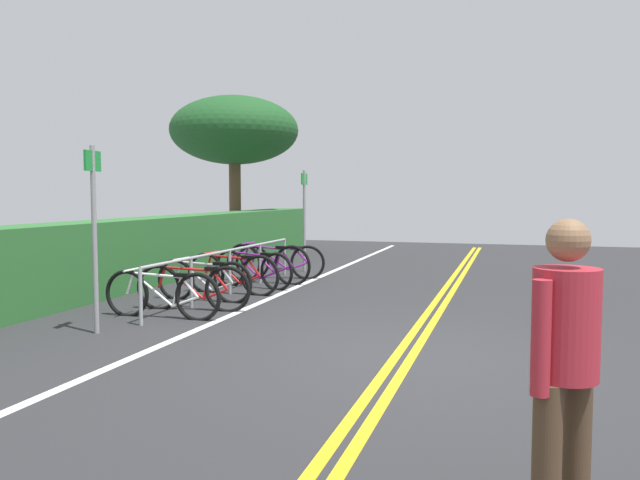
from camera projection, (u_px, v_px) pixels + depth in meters
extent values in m
cube|color=#2B2B2D|center=(404.00, 358.00, 6.51)|extent=(30.47, 13.42, 0.05)
cube|color=gold|center=(412.00, 356.00, 6.48)|extent=(27.42, 0.10, 0.00)
cube|color=gold|center=(396.00, 355.00, 6.53)|extent=(27.42, 0.10, 0.00)
cube|color=white|center=(176.00, 339.00, 7.28)|extent=(27.42, 0.12, 0.00)
cylinder|color=#9EA0A5|center=(141.00, 297.00, 7.99)|extent=(0.05, 0.05, 0.73)
cylinder|color=#9EA0A5|center=(191.00, 283.00, 9.25)|extent=(0.05, 0.05, 0.73)
cylinder|color=#9EA0A5|center=(230.00, 272.00, 10.51)|extent=(0.05, 0.05, 0.73)
cylinder|color=#9EA0A5|center=(260.00, 264.00, 11.76)|extent=(0.05, 0.05, 0.73)
cylinder|color=#9EA0A5|center=(285.00, 257.00, 13.02)|extent=(0.05, 0.05, 0.73)
cylinder|color=#9EA0A5|center=(230.00, 250.00, 10.48)|extent=(5.27, 0.04, 0.04)
torus|color=black|center=(127.00, 294.00, 8.63)|extent=(0.07, 0.67, 0.67)
torus|color=black|center=(198.00, 297.00, 8.34)|extent=(0.07, 0.67, 0.67)
cylinder|color=white|center=(153.00, 289.00, 8.52)|extent=(0.05, 0.61, 0.46)
cylinder|color=white|center=(157.00, 275.00, 8.48)|extent=(0.05, 0.73, 0.07)
cylinder|color=white|center=(177.00, 292.00, 8.42)|extent=(0.04, 0.17, 0.41)
cylinder|color=white|center=(185.00, 302.00, 8.39)|extent=(0.04, 0.39, 0.17)
cylinder|color=white|center=(190.00, 287.00, 8.36)|extent=(0.04, 0.26, 0.28)
cylinder|color=white|center=(130.00, 283.00, 8.61)|extent=(0.04, 0.14, 0.30)
cube|color=black|center=(181.00, 275.00, 8.38)|extent=(0.08, 0.20, 0.05)
cylinder|color=white|center=(133.00, 269.00, 8.58)|extent=(0.46, 0.04, 0.03)
torus|color=black|center=(159.00, 288.00, 9.15)|extent=(0.13, 0.68, 0.68)
torus|color=black|center=(228.00, 290.00, 8.95)|extent=(0.13, 0.68, 0.68)
cylinder|color=red|center=(184.00, 283.00, 9.07)|extent=(0.10, 0.60, 0.47)
cylinder|color=red|center=(188.00, 269.00, 9.05)|extent=(0.11, 0.71, 0.07)
cylinder|color=red|center=(208.00, 285.00, 9.01)|extent=(0.05, 0.17, 0.42)
cylinder|color=red|center=(215.00, 294.00, 8.99)|extent=(0.08, 0.38, 0.17)
cylinder|color=red|center=(220.00, 280.00, 8.97)|extent=(0.06, 0.26, 0.29)
cylinder|color=red|center=(162.00, 277.00, 9.13)|extent=(0.05, 0.14, 0.31)
cube|color=black|center=(212.00, 269.00, 8.98)|extent=(0.10, 0.21, 0.05)
cylinder|color=red|center=(165.00, 264.00, 9.11)|extent=(0.46, 0.08, 0.03)
torus|color=black|center=(176.00, 280.00, 10.01)|extent=(0.09, 0.67, 0.67)
torus|color=black|center=(233.00, 283.00, 9.67)|extent=(0.09, 0.67, 0.67)
cylinder|color=silver|center=(197.00, 276.00, 9.88)|extent=(0.07, 0.58, 0.46)
cylinder|color=silver|center=(200.00, 264.00, 9.84)|extent=(0.07, 0.69, 0.07)
cylinder|color=silver|center=(216.00, 278.00, 9.76)|extent=(0.04, 0.17, 0.41)
cylinder|color=silver|center=(222.00, 287.00, 9.73)|extent=(0.05, 0.37, 0.17)
cylinder|color=silver|center=(226.00, 274.00, 9.70)|extent=(0.05, 0.25, 0.28)
cylinder|color=silver|center=(179.00, 271.00, 9.98)|extent=(0.04, 0.14, 0.30)
cube|color=black|center=(220.00, 264.00, 9.72)|extent=(0.09, 0.20, 0.05)
cylinder|color=silver|center=(181.00, 259.00, 9.95)|extent=(0.46, 0.05, 0.03)
torus|color=black|center=(206.00, 273.00, 10.71)|extent=(0.10, 0.71, 0.70)
torus|color=black|center=(260.00, 276.00, 10.35)|extent=(0.10, 0.71, 0.70)
cylinder|color=red|center=(226.00, 269.00, 10.57)|extent=(0.07, 0.58, 0.48)
cylinder|color=red|center=(229.00, 257.00, 10.53)|extent=(0.08, 0.69, 0.07)
cylinder|color=red|center=(244.00, 271.00, 10.45)|extent=(0.05, 0.17, 0.43)
cylinder|color=red|center=(250.00, 280.00, 10.42)|extent=(0.06, 0.37, 0.18)
cylinder|color=red|center=(254.00, 267.00, 10.38)|extent=(0.05, 0.25, 0.30)
cylinder|color=red|center=(209.00, 264.00, 10.68)|extent=(0.04, 0.14, 0.32)
cube|color=black|center=(248.00, 257.00, 10.41)|extent=(0.09, 0.20, 0.05)
cylinder|color=red|center=(211.00, 252.00, 10.64)|extent=(0.46, 0.06, 0.03)
torus|color=black|center=(230.00, 268.00, 11.51)|extent=(0.22, 0.68, 0.69)
torus|color=black|center=(277.00, 272.00, 10.98)|extent=(0.22, 0.68, 0.69)
cylinder|color=purple|center=(247.00, 265.00, 11.30)|extent=(0.18, 0.58, 0.47)
cylinder|color=purple|center=(250.00, 254.00, 11.25)|extent=(0.20, 0.69, 0.07)
cylinder|color=purple|center=(263.00, 267.00, 11.12)|extent=(0.08, 0.17, 0.42)
cylinder|color=purple|center=(268.00, 275.00, 11.07)|extent=(0.13, 0.37, 0.18)
cylinder|color=purple|center=(271.00, 264.00, 11.02)|extent=(0.10, 0.26, 0.29)
cylinder|color=purple|center=(232.00, 260.00, 11.47)|extent=(0.07, 0.14, 0.31)
cube|color=black|center=(266.00, 254.00, 11.07)|extent=(0.13, 0.21, 0.05)
cylinder|color=purple|center=(234.00, 249.00, 11.43)|extent=(0.45, 0.14, 0.03)
torus|color=black|center=(244.00, 263.00, 12.05)|extent=(0.16, 0.76, 0.76)
torus|color=black|center=(292.00, 266.00, 11.61)|extent=(0.16, 0.76, 0.76)
cylinder|color=purple|center=(261.00, 259.00, 11.88)|extent=(0.12, 0.60, 0.52)
cylinder|color=purple|center=(264.00, 247.00, 11.83)|extent=(0.13, 0.71, 0.07)
cylinder|color=purple|center=(278.00, 261.00, 11.73)|extent=(0.06, 0.17, 0.47)
cylinder|color=purple|center=(283.00, 269.00, 11.69)|extent=(0.09, 0.38, 0.19)
cylinder|color=purple|center=(287.00, 257.00, 11.64)|extent=(0.07, 0.26, 0.32)
cylinder|color=purple|center=(246.00, 254.00, 12.01)|extent=(0.05, 0.14, 0.34)
cube|color=black|center=(281.00, 247.00, 11.68)|extent=(0.11, 0.21, 0.05)
cylinder|color=purple|center=(248.00, 243.00, 11.97)|extent=(0.46, 0.09, 0.03)
torus|color=black|center=(253.00, 262.00, 12.50)|extent=(0.20, 0.68, 0.69)
torus|color=black|center=(308.00, 263.00, 12.41)|extent=(0.20, 0.68, 0.69)
cylinder|color=purple|center=(273.00, 258.00, 12.46)|extent=(0.17, 0.62, 0.47)
cylinder|color=purple|center=(277.00, 248.00, 12.44)|extent=(0.19, 0.74, 0.07)
cylinder|color=purple|center=(292.00, 259.00, 12.43)|extent=(0.07, 0.18, 0.42)
cylinder|color=purple|center=(298.00, 266.00, 12.43)|extent=(0.12, 0.39, 0.18)
cylinder|color=purple|center=(301.00, 256.00, 12.41)|extent=(0.09, 0.27, 0.29)
cylinder|color=purple|center=(255.00, 255.00, 12.49)|extent=(0.07, 0.15, 0.31)
cube|color=black|center=(295.00, 248.00, 12.41)|extent=(0.12, 0.21, 0.05)
cylinder|color=purple|center=(258.00, 245.00, 12.47)|extent=(0.46, 0.12, 0.03)
cylinder|color=#4C3826|center=(577.00, 449.00, 3.19)|extent=(0.14, 0.14, 0.77)
cylinder|color=#4C3826|center=(547.00, 462.00, 3.03)|extent=(0.14, 0.14, 0.77)
cylinder|color=#B22633|center=(566.00, 324.00, 3.06)|extent=(0.32, 0.32, 0.55)
sphere|color=#8C6647|center=(568.00, 240.00, 3.03)|extent=(0.21, 0.21, 0.21)
cylinder|color=#B22633|center=(588.00, 327.00, 3.18)|extent=(0.09, 0.09, 0.55)
cylinder|color=#B22633|center=(541.00, 338.00, 2.95)|extent=(0.09, 0.09, 0.55)
cylinder|color=gray|center=(95.00, 240.00, 7.49)|extent=(0.06, 0.06, 2.24)
cube|color=#198C33|center=(92.00, 161.00, 7.42)|extent=(0.36, 0.09, 0.24)
cylinder|color=gray|center=(304.00, 221.00, 13.51)|extent=(0.06, 0.06, 2.16)
cube|color=#198C33|center=(304.00, 179.00, 13.44)|extent=(0.36, 0.04, 0.24)
cube|color=#2D6B30|center=(169.00, 247.00, 12.51)|extent=(14.27, 0.85, 1.22)
cylinder|color=brown|center=(235.00, 208.00, 17.46)|extent=(0.32, 0.32, 2.57)
ellipsoid|color=#1C4C21|center=(234.00, 130.00, 17.31)|extent=(3.51, 3.51, 1.86)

